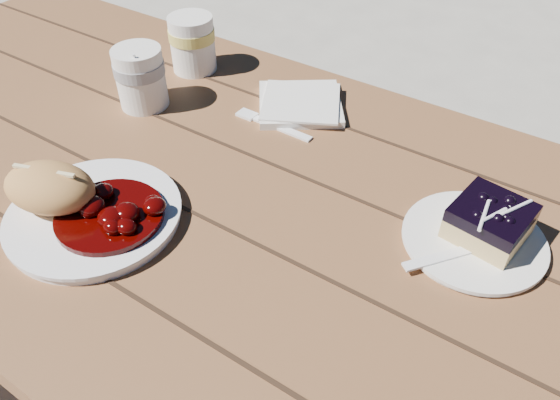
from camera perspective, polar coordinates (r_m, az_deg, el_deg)
The scene contains 11 objects.
picnic_table at distance 0.93m, azimuth -0.89°, elevation -7.74°, with size 2.00×1.55×0.75m.
main_plate at distance 0.83m, azimuth -18.81°, elevation -1.62°, with size 0.24×0.24×0.02m, color white.
goulash_stew at distance 0.79m, azimuth -17.58°, elevation -0.74°, with size 0.15×0.15×0.04m, color #390202, non-canonical shape.
bread_roll at distance 0.83m, azimuth -22.92°, elevation 1.20°, with size 0.13×0.09×0.07m, color tan.
dessert_plate at distance 0.80m, azimuth 19.56°, elevation -4.03°, with size 0.19×0.19×0.01m, color white.
blueberry_cake at distance 0.79m, azimuth 21.08°, elevation -2.05°, with size 0.11×0.11×0.05m.
fork_dessert at distance 0.76m, azimuth 16.97°, elevation -5.58°, with size 0.03×0.16×0.01m, color white, non-canonical shape.
coffee_cup at distance 1.04m, azimuth -14.35°, elevation 12.26°, with size 0.09×0.09×0.11m, color white.
napkin_stack at distance 1.03m, azimuth 2.10°, elevation 10.01°, with size 0.15×0.15×0.01m, color white.
fork_table at distance 0.97m, azimuth 0.07°, elevation 7.56°, with size 0.03×0.16×0.01m, color white, non-canonical shape.
second_cup at distance 1.15m, azimuth -9.12°, elevation 15.82°, with size 0.09×0.09×0.11m, color white.
Camera 1 is at (0.35, -0.50, 1.30)m, focal length 35.00 mm.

